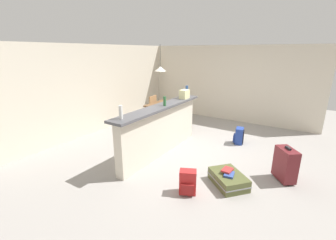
# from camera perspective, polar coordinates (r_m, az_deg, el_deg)

# --- Properties ---
(ground_plane) EXTENTS (13.00, 13.00, 0.05)m
(ground_plane) POSITION_cam_1_polar(r_m,az_deg,el_deg) (5.62, 5.72, -7.77)
(ground_plane) COLOR gray
(wall_back) EXTENTS (6.60, 0.10, 2.50)m
(wall_back) POSITION_cam_1_polar(r_m,az_deg,el_deg) (7.09, -16.70, 7.60)
(wall_back) COLOR beige
(wall_back) RESTS_ON ground_plane
(wall_right) EXTENTS (0.10, 6.00, 2.50)m
(wall_right) POSITION_cam_1_polar(r_m,az_deg,el_deg) (8.12, 13.98, 8.92)
(wall_right) COLOR beige
(wall_right) RESTS_ON ground_plane
(partition_half_wall) EXTENTS (2.80, 0.20, 1.09)m
(partition_half_wall) POSITION_cam_1_polar(r_m,az_deg,el_deg) (5.25, -1.73, -2.74)
(partition_half_wall) COLOR beige
(partition_half_wall) RESTS_ON ground_plane
(bar_countertop) EXTENTS (2.96, 0.40, 0.05)m
(bar_countertop) POSITION_cam_1_polar(r_m,az_deg,el_deg) (5.09, -1.79, 3.33)
(bar_countertop) COLOR #4C4C51
(bar_countertop) RESTS_ON partition_half_wall
(bottle_white) EXTENTS (0.07, 0.07, 0.25)m
(bottle_white) POSITION_cam_1_polar(r_m,az_deg,el_deg) (4.15, -11.75, 1.91)
(bottle_white) COLOR silver
(bottle_white) RESTS_ON bar_countertop
(bottle_green) EXTENTS (0.07, 0.07, 0.21)m
(bottle_green) POSITION_cam_1_polar(r_m,az_deg,el_deg) (5.06, -0.84, 4.75)
(bottle_green) COLOR #2D6B38
(bottle_green) RESTS_ON bar_countertop
(bottle_blue) EXTENTS (0.07, 0.07, 0.29)m
(bottle_blue) POSITION_cam_1_polar(r_m,az_deg,el_deg) (6.16, 4.72, 7.27)
(bottle_blue) COLOR #284C89
(bottle_blue) RESTS_ON bar_countertop
(grocery_bag) EXTENTS (0.26, 0.18, 0.22)m
(grocery_bag) POSITION_cam_1_polar(r_m,az_deg,el_deg) (5.88, 4.12, 6.49)
(grocery_bag) COLOR beige
(grocery_bag) RESTS_ON bar_countertop
(dining_table) EXTENTS (1.10, 0.80, 0.74)m
(dining_table) POSITION_cam_1_polar(r_m,az_deg,el_deg) (7.12, -0.95, 3.39)
(dining_table) COLOR brown
(dining_table) RESTS_ON ground_plane
(dining_chair_near_partition) EXTENTS (0.47, 0.47, 0.93)m
(dining_chair_near_partition) POSITION_cam_1_polar(r_m,az_deg,el_deg) (6.89, 2.52, 1.79)
(dining_chair_near_partition) COLOR #9E754C
(dining_chair_near_partition) RESTS_ON ground_plane
(dining_chair_far_side) EXTENTS (0.42, 0.42, 0.93)m
(dining_chair_far_side) POSITION_cam_1_polar(r_m,az_deg,el_deg) (7.50, -4.42, 3.01)
(dining_chair_far_side) COLOR #9E754C
(dining_chair_far_side) RESTS_ON ground_plane
(pendant_lamp) EXTENTS (0.34, 0.34, 0.81)m
(pendant_lamp) POSITION_cam_1_polar(r_m,az_deg,el_deg) (6.90, -1.95, 12.72)
(pendant_lamp) COLOR black
(suitcase_flat_olive) EXTENTS (0.83, 0.84, 0.22)m
(suitcase_flat_olive) POSITION_cam_1_polar(r_m,az_deg,el_deg) (4.35, 14.86, -14.15)
(suitcase_flat_olive) COLOR #51562D
(suitcase_flat_olive) RESTS_ON ground_plane
(backpack_red) EXTENTS (0.31, 0.33, 0.42)m
(backpack_red) POSITION_cam_1_polar(r_m,az_deg,el_deg) (3.97, 4.97, -15.35)
(backpack_red) COLOR red
(backpack_red) RESTS_ON ground_plane
(suitcase_upright_maroon) EXTENTS (0.49, 0.46, 0.67)m
(suitcase_upright_maroon) POSITION_cam_1_polar(r_m,az_deg,el_deg) (4.75, 27.36, -9.81)
(suitcase_upright_maroon) COLOR maroon
(suitcase_upright_maroon) RESTS_ON ground_plane
(backpack_blue) EXTENTS (0.31, 0.28, 0.42)m
(backpack_blue) POSITION_cam_1_polar(r_m,az_deg,el_deg) (6.18, 17.33, -3.86)
(backpack_blue) COLOR #233D93
(backpack_blue) RESTS_ON ground_plane
(book_stack) EXTENTS (0.31, 0.24, 0.07)m
(book_stack) POSITION_cam_1_polar(r_m,az_deg,el_deg) (4.27, 14.87, -12.55)
(book_stack) COLOR #334C99
(book_stack) RESTS_ON suitcase_flat_olive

